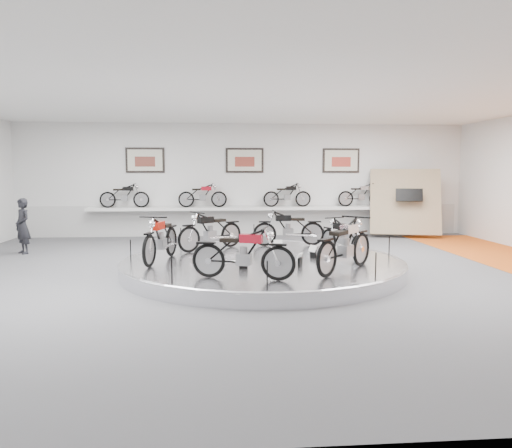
{
  "coord_description": "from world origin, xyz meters",
  "views": [
    {
      "loc": [
        -1.08,
        -10.91,
        2.3
      ],
      "look_at": [
        -0.12,
        0.6,
        1.08
      ],
      "focal_mm": 35.0,
      "sensor_mm": 36.0,
      "label": 1
    }
  ],
  "objects": [
    {
      "name": "display_platform",
      "position": [
        0.0,
        0.3,
        0.15
      ],
      "size": [
        6.4,
        6.4,
        0.3
      ],
      "primitive_type": "cylinder",
      "color": "silver",
      "rests_on": "floor"
    },
    {
      "name": "poster_left",
      "position": [
        -3.5,
        6.96,
        2.7
      ],
      "size": [
        1.35,
        0.06,
        0.88
      ],
      "primitive_type": "cube",
      "color": "beige",
      "rests_on": "wall_back"
    },
    {
      "name": "shelf_bike_b",
      "position": [
        -1.5,
        6.7,
        1.42
      ],
      "size": [
        1.22,
        0.43,
        0.73
      ],
      "primitive_type": null,
      "color": "maroon",
      "rests_on": "shelf"
    },
    {
      "name": "visitor",
      "position": [
        -6.45,
        3.46,
        0.78
      ],
      "size": [
        0.67,
        0.67,
        1.56
      ],
      "primitive_type": "imported",
      "rotation": [
        0.0,
        0.0,
        -0.8
      ],
      "color": "black",
      "rests_on": "floor"
    },
    {
      "name": "bike_a",
      "position": [
        1.93,
        0.48,
        0.76
      ],
      "size": [
        1.06,
        1.65,
        0.91
      ],
      "primitive_type": null,
      "rotation": [
        0.0,
        0.0,
        1.93
      ],
      "color": "black",
      "rests_on": "display_platform"
    },
    {
      "name": "shelf_bike_c",
      "position": [
        1.5,
        6.7,
        1.42
      ],
      "size": [
        1.22,
        0.43,
        0.73
      ],
      "primitive_type": null,
      "color": "black",
      "rests_on": "shelf"
    },
    {
      "name": "dado_band",
      "position": [
        0.0,
        6.98,
        0.55
      ],
      "size": [
        15.68,
        0.04,
        1.1
      ],
      "primitive_type": "cube",
      "color": "#BCBCBA",
      "rests_on": "floor"
    },
    {
      "name": "ceiling",
      "position": [
        0.0,
        0.0,
        4.0
      ],
      "size": [
        16.0,
        16.0,
        0.0
      ],
      "primitive_type": "plane",
      "rotation": [
        3.14,
        0.0,
        0.0
      ],
      "color": "white",
      "rests_on": "wall_back"
    },
    {
      "name": "bike_c",
      "position": [
        -1.19,
        1.81,
        0.8
      ],
      "size": [
        1.71,
        1.53,
        1.0
      ],
      "primitive_type": null,
      "rotation": [
        0.0,
        0.0,
        3.81
      ],
      "color": "black",
      "rests_on": "display_platform"
    },
    {
      "name": "bike_d",
      "position": [
        -2.28,
        0.23,
        0.83
      ],
      "size": [
        1.04,
        1.9,
        1.06
      ],
      "primitive_type": null,
      "rotation": [
        0.0,
        0.0,
        4.48
      ],
      "color": "#AD1408",
      "rests_on": "display_platform"
    },
    {
      "name": "platform_rim",
      "position": [
        0.0,
        0.3,
        0.27
      ],
      "size": [
        6.4,
        6.4,
        0.1
      ],
      "primitive_type": "torus",
      "color": "#B2B2BA",
      "rests_on": "display_platform"
    },
    {
      "name": "wall_back",
      "position": [
        0.0,
        7.0,
        2.0
      ],
      "size": [
        16.0,
        0.0,
        16.0
      ],
      "primitive_type": "plane",
      "rotation": [
        1.57,
        0.0,
        0.0
      ],
      "color": "silver",
      "rests_on": "floor"
    },
    {
      "name": "poster_right",
      "position": [
        3.5,
        6.96,
        2.7
      ],
      "size": [
        1.35,
        0.06,
        0.88
      ],
      "primitive_type": "cube",
      "color": "beige",
      "rests_on": "wall_back"
    },
    {
      "name": "floor",
      "position": [
        0.0,
        0.0,
        0.0
      ],
      "size": [
        16.0,
        16.0,
        0.0
      ],
      "primitive_type": "plane",
      "color": "#4F4F51",
      "rests_on": "ground"
    },
    {
      "name": "bike_f",
      "position": [
        1.52,
        -1.22,
        0.85
      ],
      "size": [
        1.73,
        1.82,
        1.09
      ],
      "primitive_type": null,
      "rotation": [
        0.0,
        0.0,
        7.12
      ],
      "color": "#B9B9BE",
      "rests_on": "display_platform"
    },
    {
      "name": "bike_b",
      "position": [
        0.91,
        2.34,
        0.79
      ],
      "size": [
        1.65,
        0.59,
        0.97
      ],
      "primitive_type": null,
      "rotation": [
        0.0,
        0.0,
        3.15
      ],
      "color": "black",
      "rests_on": "display_platform"
    },
    {
      "name": "shelf_bike_d",
      "position": [
        4.2,
        6.7,
        1.42
      ],
      "size": [
        1.22,
        0.43,
        0.73
      ],
      "primitive_type": null,
      "color": "#B9B9BE",
      "rests_on": "shelf"
    },
    {
      "name": "wall_front",
      "position": [
        0.0,
        -7.0,
        2.0
      ],
      "size": [
        16.0,
        0.0,
        16.0
      ],
      "primitive_type": "plane",
      "rotation": [
        -1.57,
        0.0,
        0.0
      ],
      "color": "silver",
      "rests_on": "floor"
    },
    {
      "name": "bike_e",
      "position": [
        -0.56,
        -1.77,
        0.79
      ],
      "size": [
        1.78,
        1.07,
        0.99
      ],
      "primitive_type": null,
      "rotation": [
        0.0,
        0.0,
        5.98
      ],
      "color": "maroon",
      "rests_on": "display_platform"
    },
    {
      "name": "shelf",
      "position": [
        0.0,
        6.7,
        1.0
      ],
      "size": [
        11.0,
        0.55,
        0.1
      ],
      "primitive_type": "cube",
      "color": "silver",
      "rests_on": "wall_back"
    },
    {
      "name": "shelf_bike_a",
      "position": [
        -4.2,
        6.7,
        1.42
      ],
      "size": [
        1.22,
        0.43,
        0.73
      ],
      "primitive_type": null,
      "color": "black",
      "rests_on": "shelf"
    },
    {
      "name": "display_panel",
      "position": [
        5.6,
        6.1,
        1.25
      ],
      "size": [
        2.56,
        1.52,
        2.3
      ],
      "primitive_type": "cube",
      "rotation": [
        -0.35,
        0.0,
        -0.26
      ],
      "color": "#9D8161",
      "rests_on": "floor"
    },
    {
      "name": "poster_center",
      "position": [
        0.0,
        6.96,
        2.7
      ],
      "size": [
        1.35,
        0.06,
        0.88
      ],
      "primitive_type": "cube",
      "color": "beige",
      "rests_on": "wall_back"
    }
  ]
}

